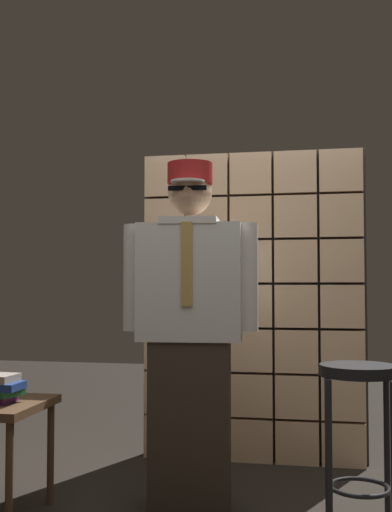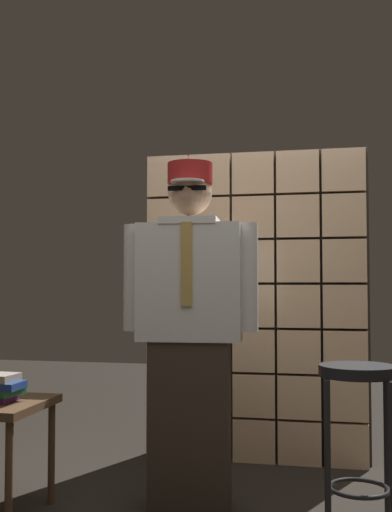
% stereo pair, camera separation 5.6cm
% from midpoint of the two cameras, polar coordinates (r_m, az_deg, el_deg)
% --- Properties ---
extents(glass_block_wall, '(1.45, 0.10, 2.01)m').
position_cam_midpoint_polar(glass_block_wall, '(4.04, 5.73, -4.55)').
color(glass_block_wall, '#E0B78C').
rests_on(glass_block_wall, ground).
extents(standing_person, '(0.70, 0.31, 1.75)m').
position_cam_midpoint_polar(standing_person, '(3.18, -0.05, -6.46)').
color(standing_person, '#382D23').
rests_on(standing_person, ground).
extents(bar_stool, '(0.34, 0.34, 0.77)m').
position_cam_midpoint_polar(bar_stool, '(2.93, 15.13, -13.41)').
color(bar_stool, black).
rests_on(bar_stool, ground).
extents(coffee_mug, '(0.13, 0.08, 0.09)m').
position_cam_midpoint_polar(coffee_mug, '(3.23, -16.68, -11.81)').
color(coffee_mug, navy).
rests_on(coffee_mug, side_table).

